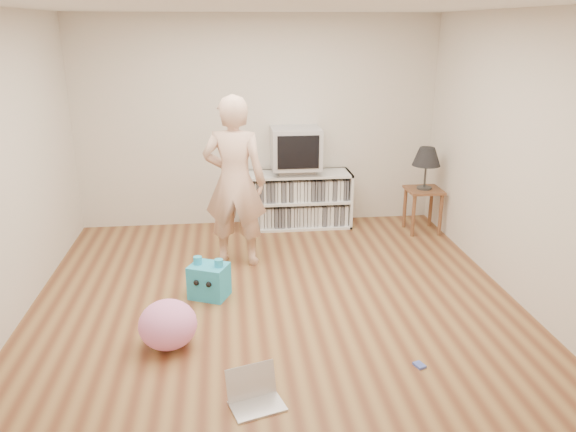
{
  "coord_description": "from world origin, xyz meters",
  "views": [
    {
      "loc": [
        -0.41,
        -4.74,
        2.45
      ],
      "look_at": [
        0.17,
        0.4,
        0.69
      ],
      "focal_mm": 35.0,
      "sensor_mm": 36.0,
      "label": 1
    }
  ],
  "objects_px": {
    "side_table": "(423,199)",
    "table_lamp": "(427,158)",
    "laptop": "(254,394)",
    "plush_blue": "(209,280)",
    "media_unit": "(295,199)",
    "crt_tv": "(296,148)",
    "dvd_deck": "(295,170)",
    "person": "(235,182)",
    "plush_pink": "(168,325)"
  },
  "relations": [
    {
      "from": "crt_tv",
      "to": "side_table",
      "type": "relative_size",
      "value": 1.09
    },
    {
      "from": "person",
      "to": "dvd_deck",
      "type": "bearing_deg",
      "value": -113.7
    },
    {
      "from": "side_table",
      "to": "person",
      "type": "bearing_deg",
      "value": -162.61
    },
    {
      "from": "person",
      "to": "laptop",
      "type": "relative_size",
      "value": 4.33
    },
    {
      "from": "media_unit",
      "to": "person",
      "type": "bearing_deg",
      "value": -124.88
    },
    {
      "from": "crt_tv",
      "to": "side_table",
      "type": "height_order",
      "value": "crt_tv"
    },
    {
      "from": "side_table",
      "to": "person",
      "type": "relative_size",
      "value": 0.3
    },
    {
      "from": "plush_pink",
      "to": "side_table",
      "type": "bearing_deg",
      "value": 39.17
    },
    {
      "from": "laptop",
      "to": "table_lamp",
      "type": "bearing_deg",
      "value": 37.59
    },
    {
      "from": "dvd_deck",
      "to": "crt_tv",
      "type": "relative_size",
      "value": 0.75
    },
    {
      "from": "table_lamp",
      "to": "person",
      "type": "bearing_deg",
      "value": -162.61
    },
    {
      "from": "side_table",
      "to": "plush_pink",
      "type": "relative_size",
      "value": 1.19
    },
    {
      "from": "media_unit",
      "to": "table_lamp",
      "type": "relative_size",
      "value": 2.72
    },
    {
      "from": "table_lamp",
      "to": "person",
      "type": "relative_size",
      "value": 0.28
    },
    {
      "from": "side_table",
      "to": "dvd_deck",
      "type": "bearing_deg",
      "value": 166.54
    },
    {
      "from": "plush_blue",
      "to": "laptop",
      "type": "bearing_deg",
      "value": -54.5
    },
    {
      "from": "crt_tv",
      "to": "side_table",
      "type": "bearing_deg",
      "value": -13.35
    },
    {
      "from": "dvd_deck",
      "to": "laptop",
      "type": "xyz_separation_m",
      "value": [
        -0.72,
        -3.52,
        -0.67
      ]
    },
    {
      "from": "crt_tv",
      "to": "side_table",
      "type": "distance_m",
      "value": 1.7
    },
    {
      "from": "crt_tv",
      "to": "dvd_deck",
      "type": "bearing_deg",
      "value": 90.0
    },
    {
      "from": "crt_tv",
      "to": "person",
      "type": "distance_m",
      "value": 1.35
    },
    {
      "from": "plush_blue",
      "to": "media_unit",
      "type": "bearing_deg",
      "value": 84.87
    },
    {
      "from": "crt_tv",
      "to": "plush_pink",
      "type": "height_order",
      "value": "crt_tv"
    },
    {
      "from": "side_table",
      "to": "plush_blue",
      "type": "relative_size",
      "value": 1.3
    },
    {
      "from": "media_unit",
      "to": "dvd_deck",
      "type": "height_order",
      "value": "dvd_deck"
    },
    {
      "from": "crt_tv",
      "to": "plush_pink",
      "type": "bearing_deg",
      "value": -116.47
    },
    {
      "from": "laptop",
      "to": "side_table",
      "type": "bearing_deg",
      "value": 37.59
    },
    {
      "from": "side_table",
      "to": "laptop",
      "type": "height_order",
      "value": "side_table"
    },
    {
      "from": "crt_tv",
      "to": "laptop",
      "type": "height_order",
      "value": "crt_tv"
    },
    {
      "from": "dvd_deck",
      "to": "table_lamp",
      "type": "bearing_deg",
      "value": -13.46
    },
    {
      "from": "table_lamp",
      "to": "laptop",
      "type": "bearing_deg",
      "value": -125.73
    },
    {
      "from": "plush_blue",
      "to": "plush_pink",
      "type": "bearing_deg",
      "value": -85.89
    },
    {
      "from": "laptop",
      "to": "dvd_deck",
      "type": "bearing_deg",
      "value": 61.73
    },
    {
      "from": "media_unit",
      "to": "crt_tv",
      "type": "relative_size",
      "value": 2.33
    },
    {
      "from": "laptop",
      "to": "plush_blue",
      "type": "distance_m",
      "value": 1.67
    },
    {
      "from": "dvd_deck",
      "to": "person",
      "type": "distance_m",
      "value": 1.35
    },
    {
      "from": "table_lamp",
      "to": "person",
      "type": "xyz_separation_m",
      "value": [
        -2.32,
        -0.73,
        -0.04
      ]
    },
    {
      "from": "plush_blue",
      "to": "plush_pink",
      "type": "distance_m",
      "value": 0.9
    },
    {
      "from": "person",
      "to": "table_lamp",
      "type": "bearing_deg",
      "value": -151.04
    },
    {
      "from": "side_table",
      "to": "plush_blue",
      "type": "xyz_separation_m",
      "value": [
        -2.6,
        -1.52,
        -0.25
      ]
    },
    {
      "from": "plush_blue",
      "to": "side_table",
      "type": "bearing_deg",
      "value": 54.18
    },
    {
      "from": "dvd_deck",
      "to": "plush_blue",
      "type": "distance_m",
      "value": 2.24
    },
    {
      "from": "table_lamp",
      "to": "plush_blue",
      "type": "bearing_deg",
      "value": -149.71
    },
    {
      "from": "media_unit",
      "to": "laptop",
      "type": "distance_m",
      "value": 3.62
    },
    {
      "from": "media_unit",
      "to": "person",
      "type": "distance_m",
      "value": 1.47
    },
    {
      "from": "plush_blue",
      "to": "plush_pink",
      "type": "relative_size",
      "value": 0.91
    },
    {
      "from": "dvd_deck",
      "to": "laptop",
      "type": "height_order",
      "value": "dvd_deck"
    },
    {
      "from": "side_table",
      "to": "table_lamp",
      "type": "distance_m",
      "value": 0.53
    },
    {
      "from": "dvd_deck",
      "to": "side_table",
      "type": "xyz_separation_m",
      "value": [
        1.55,
        -0.37,
        -0.32
      ]
    },
    {
      "from": "media_unit",
      "to": "table_lamp",
      "type": "distance_m",
      "value": 1.7
    }
  ]
}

